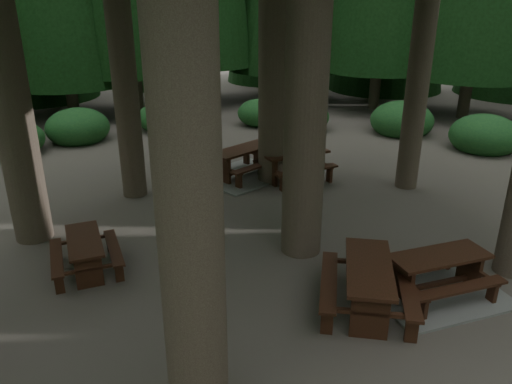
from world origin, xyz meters
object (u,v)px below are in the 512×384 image
picnic_table_a (436,280)px  picnic_table_d (295,161)px  picnic_table_c (243,166)px  picnic_table_e (368,280)px  picnic_table_b (85,250)px

picnic_table_a → picnic_table_d: 6.37m
picnic_table_a → picnic_table_c: 7.25m
picnic_table_a → picnic_table_e: size_ratio=1.02×
picnic_table_a → picnic_table_d: picnic_table_d is taller
picnic_table_c → picnic_table_e: 7.13m
picnic_table_d → picnic_table_e: size_ratio=0.78×
picnic_table_c → picnic_table_d: (1.23, -0.94, 0.26)m
picnic_table_c → picnic_table_b: bearing=-163.7°
picnic_table_b → picnic_table_c: size_ratio=0.56×
picnic_table_d → picnic_table_c: bearing=143.3°
picnic_table_c → picnic_table_e: (-1.09, -7.05, 0.26)m
picnic_table_a → picnic_table_c: bearing=101.5°
picnic_table_a → picnic_table_e: picnic_table_e is taller
picnic_table_b → picnic_table_c: 6.21m
picnic_table_b → picnic_table_d: 6.87m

